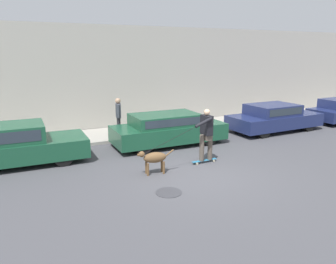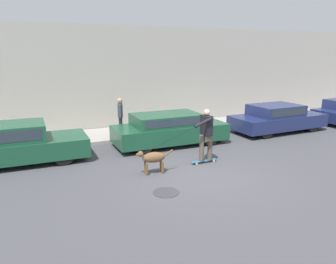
{
  "view_description": "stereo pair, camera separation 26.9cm",
  "coord_description": "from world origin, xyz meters",
  "px_view_note": "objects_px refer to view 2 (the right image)",
  "views": [
    {
      "loc": [
        -4.85,
        -7.83,
        3.51
      ],
      "look_at": [
        -0.29,
        1.63,
        0.95
      ],
      "focal_mm": 35.0,
      "sensor_mm": 36.0,
      "label": 1
    },
    {
      "loc": [
        -4.61,
        -7.95,
        3.51
      ],
      "look_at": [
        -0.29,
        1.63,
        0.95
      ],
      "focal_mm": 35.0,
      "sensor_mm": 36.0,
      "label": 2
    }
  ],
  "objects_px": {
    "skateboarder": "(206,133)",
    "parked_car_2": "(277,118)",
    "parked_car_0": "(14,145)",
    "dog": "(153,158)",
    "pedestrian_with_bag": "(120,115)",
    "parked_car_1": "(169,129)"
  },
  "relations": [
    {
      "from": "parked_car_2",
      "to": "dog",
      "type": "distance_m",
      "value": 7.59
    },
    {
      "from": "parked_car_2",
      "to": "skateboarder",
      "type": "bearing_deg",
      "value": -156.26
    },
    {
      "from": "parked_car_0",
      "to": "dog",
      "type": "xyz_separation_m",
      "value": [
        3.74,
        -2.67,
        -0.15
      ]
    },
    {
      "from": "parked_car_1",
      "to": "parked_car_2",
      "type": "distance_m",
      "value": 5.37
    },
    {
      "from": "parked_car_2",
      "to": "dog",
      "type": "xyz_separation_m",
      "value": [
        -7.11,
        -2.66,
        -0.12
      ]
    },
    {
      "from": "parked_car_1",
      "to": "pedestrian_with_bag",
      "type": "bearing_deg",
      "value": 129.41
    },
    {
      "from": "parked_car_1",
      "to": "dog",
      "type": "relative_size",
      "value": 3.91
    },
    {
      "from": "parked_car_1",
      "to": "parked_car_2",
      "type": "xyz_separation_m",
      "value": [
        5.37,
        -0.0,
        -0.01
      ]
    },
    {
      "from": "parked_car_0",
      "to": "parked_car_2",
      "type": "bearing_deg",
      "value": 0.98
    },
    {
      "from": "parked_car_0",
      "to": "dog",
      "type": "height_order",
      "value": "parked_car_0"
    },
    {
      "from": "parked_car_2",
      "to": "skateboarder",
      "type": "relative_size",
      "value": 1.63
    },
    {
      "from": "dog",
      "to": "parked_car_2",
      "type": "bearing_deg",
      "value": -153.19
    },
    {
      "from": "parked_car_0",
      "to": "pedestrian_with_bag",
      "type": "relative_size",
      "value": 2.86
    },
    {
      "from": "dog",
      "to": "skateboarder",
      "type": "distance_m",
      "value": 1.99
    },
    {
      "from": "skateboarder",
      "to": "parked_car_2",
      "type": "bearing_deg",
      "value": -155.76
    },
    {
      "from": "parked_car_0",
      "to": "dog",
      "type": "distance_m",
      "value": 4.59
    },
    {
      "from": "parked_car_1",
      "to": "skateboarder",
      "type": "distance_m",
      "value": 2.49
    },
    {
      "from": "dog",
      "to": "pedestrian_with_bag",
      "type": "height_order",
      "value": "pedestrian_with_bag"
    },
    {
      "from": "parked_car_0",
      "to": "parked_car_2",
      "type": "xyz_separation_m",
      "value": [
        10.85,
        -0.0,
        -0.03
      ]
    },
    {
      "from": "parked_car_0",
      "to": "pedestrian_with_bag",
      "type": "xyz_separation_m",
      "value": [
        4.05,
        1.76,
        0.36
      ]
    },
    {
      "from": "skateboarder",
      "to": "pedestrian_with_bag",
      "type": "relative_size",
      "value": 1.72
    },
    {
      "from": "parked_car_1",
      "to": "dog",
      "type": "distance_m",
      "value": 3.19
    }
  ]
}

